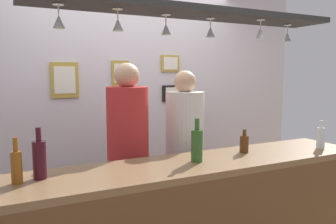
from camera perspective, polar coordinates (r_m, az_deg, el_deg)
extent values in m
cube|color=silver|center=(3.61, -7.07, 1.28)|extent=(4.40, 0.06, 2.60)
cube|color=brown|center=(2.36, 4.91, -8.88)|extent=(2.70, 0.55, 0.04)
cube|color=black|center=(2.35, 4.51, 16.50)|extent=(2.20, 0.36, 0.04)
cylinder|color=silver|center=(2.07, -18.10, 16.92)|extent=(0.06, 0.06, 0.00)
cylinder|color=silver|center=(2.06, -18.07, 16.17)|extent=(0.01, 0.01, 0.06)
cone|color=silver|center=(2.05, -18.01, 14.38)|extent=(0.07, 0.07, 0.08)
cylinder|color=silver|center=(2.13, -8.53, 16.86)|extent=(0.06, 0.06, 0.00)
cylinder|color=silver|center=(2.12, -8.52, 16.13)|extent=(0.01, 0.01, 0.06)
cone|color=silver|center=(2.11, -8.48, 14.39)|extent=(0.07, 0.07, 0.08)
cylinder|color=silver|center=(2.31, -0.36, 16.12)|extent=(0.06, 0.06, 0.00)
cylinder|color=silver|center=(2.30, -0.36, 15.45)|extent=(0.01, 0.01, 0.06)
cone|color=silver|center=(2.29, -0.36, 13.84)|extent=(0.07, 0.07, 0.08)
cylinder|color=silver|center=(2.47, 7.22, 15.43)|extent=(0.06, 0.06, 0.00)
cylinder|color=silver|center=(2.47, 7.21, 14.80)|extent=(0.01, 0.01, 0.06)
cone|color=silver|center=(2.46, 7.18, 13.30)|extent=(0.07, 0.07, 0.08)
cylinder|color=silver|center=(2.60, 15.43, 14.81)|extent=(0.06, 0.06, 0.00)
cylinder|color=silver|center=(2.59, 15.41, 14.21)|extent=(0.01, 0.01, 0.06)
cone|color=silver|center=(2.59, 15.37, 12.78)|extent=(0.07, 0.07, 0.08)
cylinder|color=silver|center=(2.94, 19.61, 13.69)|extent=(0.06, 0.06, 0.00)
cylinder|color=silver|center=(2.93, 19.58, 13.15)|extent=(0.01, 0.01, 0.06)
cone|color=silver|center=(2.93, 19.53, 11.89)|extent=(0.07, 0.07, 0.08)
cube|color=#2D334C|center=(2.99, -6.63, -17.65)|extent=(0.17, 0.18, 0.81)
cylinder|color=red|center=(2.76, -6.84, -3.10)|extent=(0.34, 0.34, 0.71)
sphere|color=tan|center=(2.72, -6.97, 6.16)|extent=(0.20, 0.20, 0.20)
cube|color=#2D334C|center=(3.19, 2.77, -16.22)|extent=(0.17, 0.18, 0.79)
cylinder|color=white|center=(2.99, 2.85, -3.11)|extent=(0.34, 0.34, 0.68)
sphere|color=tan|center=(2.94, 2.90, 5.15)|extent=(0.19, 0.19, 0.19)
cylinder|color=brown|center=(2.05, -24.27, -8.60)|extent=(0.06, 0.06, 0.18)
cylinder|color=brown|center=(2.02, -24.44, -5.04)|extent=(0.03, 0.03, 0.08)
cylinder|color=#380F19|center=(2.09, -20.93, -7.62)|extent=(0.08, 0.08, 0.22)
cylinder|color=#380F19|center=(2.06, -21.11, -3.56)|extent=(0.03, 0.03, 0.08)
cylinder|color=#512D14|center=(2.66, 12.78, -5.33)|extent=(0.07, 0.07, 0.13)
cylinder|color=#512D14|center=(2.64, 12.83, -3.42)|extent=(0.03, 0.03, 0.05)
cylinder|color=silver|center=(2.98, 24.44, -4.07)|extent=(0.06, 0.06, 0.17)
cylinder|color=silver|center=(2.96, 24.55, -1.88)|extent=(0.03, 0.03, 0.06)
cylinder|color=#2D5623|center=(2.33, 4.86, -5.73)|extent=(0.08, 0.08, 0.22)
cylinder|color=#2D5623|center=(2.30, 4.89, -2.08)|extent=(0.03, 0.03, 0.08)
cube|color=#B29338|center=(3.53, -8.09, 6.51)|extent=(0.18, 0.02, 0.26)
cube|color=white|center=(3.52, -8.03, 6.51)|extent=(0.14, 0.01, 0.20)
cube|color=black|center=(3.78, 1.12, 3.19)|extent=(0.30, 0.02, 0.18)
cube|color=white|center=(3.77, 1.20, 3.18)|extent=(0.23, 0.01, 0.14)
cube|color=#B29338|center=(3.40, -17.11, 5.20)|extent=(0.26, 0.02, 0.34)
cube|color=white|center=(3.38, -17.08, 5.19)|extent=(0.20, 0.01, 0.26)
cube|color=#B29338|center=(3.75, 0.37, 8.24)|extent=(0.22, 0.02, 0.18)
cube|color=white|center=(3.74, 0.45, 8.24)|extent=(0.17, 0.01, 0.14)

